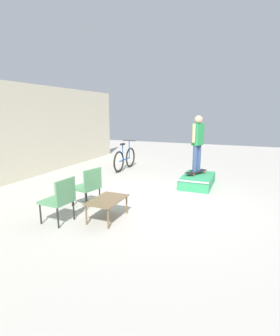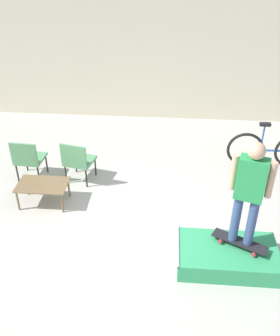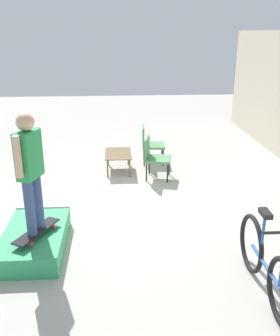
# 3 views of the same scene
# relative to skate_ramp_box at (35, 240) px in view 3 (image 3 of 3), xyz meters

# --- Properties ---
(ground_plane) EXTENTS (24.00, 24.00, 0.00)m
(ground_plane) POSITION_rel_skate_ramp_box_xyz_m (-1.75, 0.60, -0.15)
(ground_plane) COLOR #B7B2A8
(skate_ramp_box) EXTENTS (1.50, 0.85, 0.32)m
(skate_ramp_box) POSITION_rel_skate_ramp_box_xyz_m (0.00, 0.00, 0.00)
(skate_ramp_box) COLOR #339E60
(skate_ramp_box) RESTS_ON ground_plane
(skateboard_on_ramp) EXTENTS (0.81, 0.55, 0.07)m
(skateboard_on_ramp) POSITION_rel_skate_ramp_box_xyz_m (0.17, 0.08, 0.23)
(skateboard_on_ramp) COLOR black
(skateboard_on_ramp) RESTS_ON skate_ramp_box
(person_skater) EXTENTS (0.55, 0.31, 1.63)m
(person_skater) POSITION_rel_skate_ramp_box_xyz_m (0.17, 0.08, 1.20)
(person_skater) COLOR #384C7A
(person_skater) RESTS_ON skateboard_on_ramp
(coffee_table) EXTENTS (0.90, 0.58, 0.42)m
(coffee_table) POSITION_rel_skate_ramp_box_xyz_m (-3.16, 1.24, 0.22)
(coffee_table) COLOR brown
(coffee_table) RESTS_ON ground_plane
(patio_chair_left) EXTENTS (0.55, 0.55, 0.90)m
(patio_chair_left) POSITION_rel_skate_ramp_box_xyz_m (-3.67, 1.99, 0.36)
(patio_chair_left) COLOR black
(patio_chair_left) RESTS_ON ground_plane
(patio_chair_right) EXTENTS (0.62, 0.62, 0.90)m
(patio_chair_right) POSITION_rel_skate_ramp_box_xyz_m (-2.68, 1.99, 0.36)
(patio_chair_right) COLOR black
(patio_chair_right) RESTS_ON ground_plane
(bicycle) EXTENTS (1.74, 0.52, 1.06)m
(bicycle) POSITION_rel_skate_ramp_box_xyz_m (1.17, 2.91, 0.25)
(bicycle) COLOR black
(bicycle) RESTS_ON ground_plane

